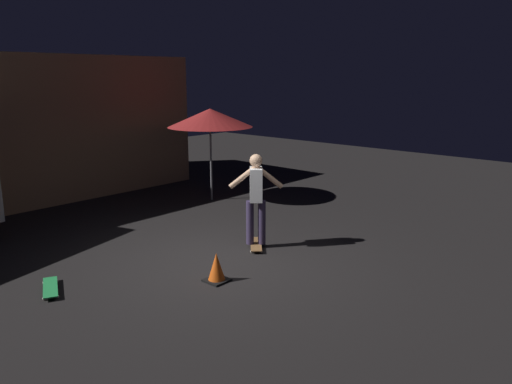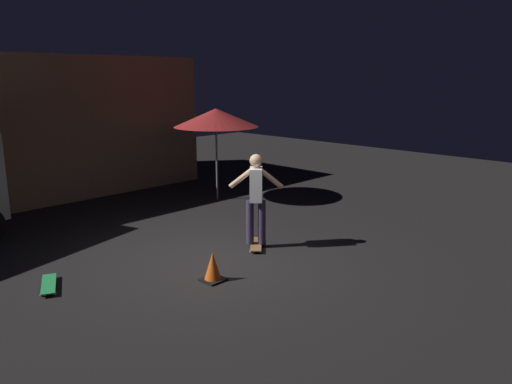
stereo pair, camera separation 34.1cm
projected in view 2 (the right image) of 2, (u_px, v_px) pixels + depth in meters
ground_plane at (217, 263)px, 8.50m from camera, size 28.00×28.00×0.00m
patio_umbrella at (216, 118)px, 12.36m from camera, size 2.10×2.10×2.30m
skateboard_ridden at (256, 244)px, 9.26m from camera, size 0.71×0.68×0.07m
skateboard_spare at (49, 284)px, 7.50m from camera, size 0.52×0.79×0.07m
skater at (256, 193)px, 9.03m from camera, size 0.74×0.78×1.67m
traffic_cone at (213, 268)px, 7.73m from camera, size 0.34×0.34×0.46m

